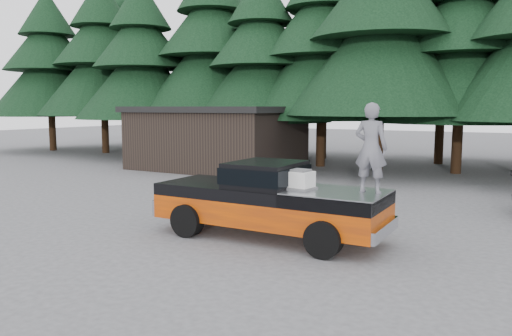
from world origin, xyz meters
The scene contains 7 objects.
ground centered at (0.00, 0.00, 0.00)m, with size 120.00×120.00×0.00m, color #4E4D50.
pickup_truck centered at (0.16, 0.67, 0.67)m, with size 6.00×2.04×1.33m, color #C84300, non-canonical shape.
truck_cab centered at (0.06, 0.67, 1.62)m, with size 1.66×1.90×0.59m, color black.
air_compressor centered at (1.07, 0.49, 1.54)m, with size 0.61×0.50×0.42m, color silver.
man_on_bed centered at (2.66, 0.87, 2.36)m, with size 0.75×0.49×2.06m, color #5D5D65.
utility_building centered at (-9.00, 12.00, 1.67)m, with size 8.40×6.40×3.30m.
treeline centered at (0.42, 17.20, 7.72)m, with size 60.15×16.05×17.50m.
Camera 1 is at (5.94, -10.22, 3.29)m, focal length 35.00 mm.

